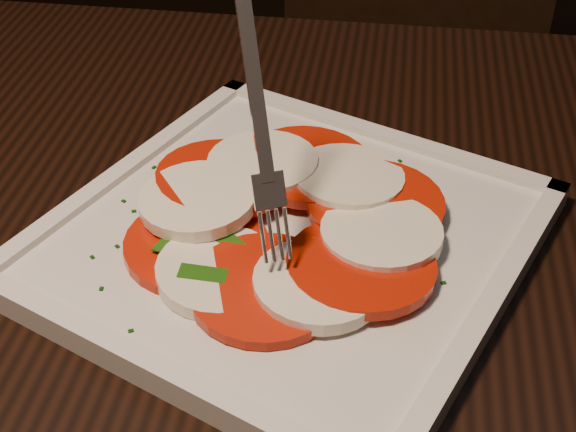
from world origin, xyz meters
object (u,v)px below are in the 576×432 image
(fork, at_px, (254,105))
(plate, at_px, (288,240))
(table, at_px, (191,331))
(chair, at_px, (402,79))

(fork, bearing_deg, plate, -6.40)
(table, distance_m, plate, 0.13)
(table, bearing_deg, fork, -1.55)
(chair, bearing_deg, table, -97.38)
(table, xyz_separation_m, chair, (0.11, 0.69, -0.12))
(plate, distance_m, fork, 0.12)
(chair, relative_size, fork, 5.46)
(chair, relative_size, plate, 2.92)
(chair, xyz_separation_m, fork, (-0.05, -0.69, 0.34))
(chair, height_order, fork, fork)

